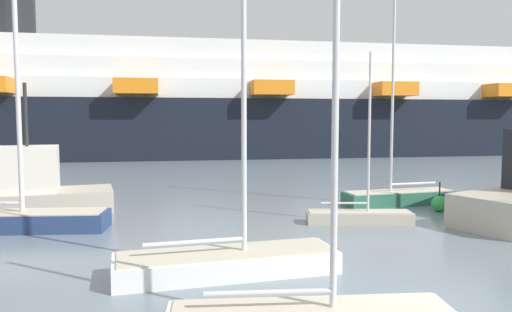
# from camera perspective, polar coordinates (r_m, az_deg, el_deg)

# --- Properties ---
(ground_plane) EXTENTS (600.00, 600.00, 0.00)m
(ground_plane) POSITION_cam_1_polar(r_m,az_deg,el_deg) (11.55, 18.59, -16.74)
(ground_plane) COLOR slate
(sailboat_0) EXTENTS (5.94, 1.92, 9.12)m
(sailboat_0) POSITION_cam_1_polar(r_m,az_deg,el_deg) (13.19, -3.38, -11.81)
(sailboat_0) COLOR white
(sailboat_0) RESTS_ON ground_plane
(sailboat_1) EXTENTS (4.20, 1.91, 6.64)m
(sailboat_1) POSITION_cam_1_polar(r_m,az_deg,el_deg) (19.63, 12.01, -6.71)
(sailboat_1) COLOR #BCB29E
(sailboat_1) RESTS_ON ground_plane
(sailboat_5) EXTENTS (7.39, 2.78, 10.72)m
(sailboat_5) POSITION_cam_1_polar(r_m,az_deg,el_deg) (20.15, -27.12, -6.25)
(sailboat_5) COLOR navy
(sailboat_5) RESTS_ON ground_plane
(sailboat_6) EXTENTS (5.42, 1.60, 10.77)m
(sailboat_6) POSITION_cam_1_polar(r_m,az_deg,el_deg) (24.18, 16.29, -4.27)
(sailboat_6) COLOR #2D6B51
(sailboat_6) RESTS_ON ground_plane
(fishing_boat_1) EXTENTS (7.98, 3.46, 5.61)m
(fishing_boat_1) POSITION_cam_1_polar(r_m,az_deg,el_deg) (23.38, -25.68, -3.72)
(fishing_boat_1) COLOR #BCB29E
(fishing_boat_1) RESTS_ON ground_plane
(channel_buoy_0) EXTENTS (0.69, 0.69, 1.30)m
(channel_buoy_0) POSITION_cam_1_polar(r_m,az_deg,el_deg) (23.09, 20.63, -5.20)
(channel_buoy_0) COLOR green
(channel_buoy_0) RESTS_ON ground_plane
(cruise_ship) EXTENTS (109.50, 21.63, 17.31)m
(cruise_ship) POSITION_cam_1_polar(r_m,az_deg,el_deg) (54.43, -6.74, 5.93)
(cruise_ship) COLOR black
(cruise_ship) RESTS_ON ground_plane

